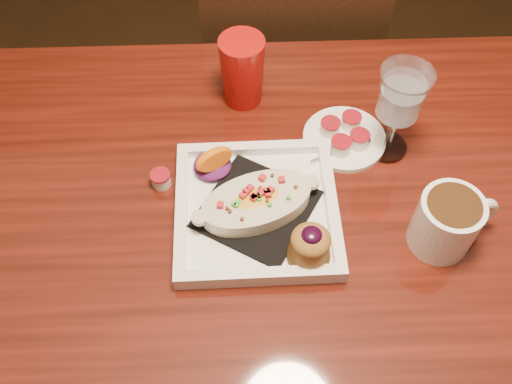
{
  "coord_description": "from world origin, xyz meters",
  "views": [
    {
      "loc": [
        -0.12,
        -0.47,
        1.54
      ],
      "look_at": [
        -0.1,
        0.06,
        0.77
      ],
      "focal_mm": 40.0,
      "sensor_mm": 36.0,
      "label": 1
    }
  ],
  "objects_px": {
    "chair_far": "(287,68)",
    "saucer": "(344,138)",
    "table": "(314,258)",
    "goblet": "(401,99)",
    "red_tumbler": "(242,71)",
    "coffee_mug": "(448,221)",
    "plate": "(262,211)"
  },
  "relations": [
    {
      "from": "coffee_mug",
      "to": "saucer",
      "type": "relative_size",
      "value": 0.91
    },
    {
      "from": "saucer",
      "to": "coffee_mug",
      "type": "bearing_deg",
      "value": -58.03
    },
    {
      "from": "chair_far",
      "to": "goblet",
      "type": "distance_m",
      "value": 0.61
    },
    {
      "from": "table",
      "to": "plate",
      "type": "relative_size",
      "value": 5.69
    },
    {
      "from": "chair_far",
      "to": "table",
      "type": "bearing_deg",
      "value": 90.0
    },
    {
      "from": "plate",
      "to": "goblet",
      "type": "height_order",
      "value": "goblet"
    },
    {
      "from": "coffee_mug",
      "to": "chair_far",
      "type": "bearing_deg",
      "value": 90.8
    },
    {
      "from": "saucer",
      "to": "plate",
      "type": "bearing_deg",
      "value": -134.11
    },
    {
      "from": "coffee_mug",
      "to": "table",
      "type": "bearing_deg",
      "value": 157.17
    },
    {
      "from": "coffee_mug",
      "to": "saucer",
      "type": "bearing_deg",
      "value": 106.64
    },
    {
      "from": "plate",
      "to": "red_tumbler",
      "type": "bearing_deg",
      "value": 94.52
    },
    {
      "from": "table",
      "to": "coffee_mug",
      "type": "distance_m",
      "value": 0.24
    },
    {
      "from": "chair_far",
      "to": "plate",
      "type": "distance_m",
      "value": 0.67
    },
    {
      "from": "table",
      "to": "red_tumbler",
      "type": "distance_m",
      "value": 0.36
    },
    {
      "from": "goblet",
      "to": "saucer",
      "type": "relative_size",
      "value": 1.21
    },
    {
      "from": "saucer",
      "to": "goblet",
      "type": "bearing_deg",
      "value": -12.1
    },
    {
      "from": "table",
      "to": "red_tumbler",
      "type": "xyz_separation_m",
      "value": [
        -0.12,
        0.29,
        0.17
      ]
    },
    {
      "from": "table",
      "to": "goblet",
      "type": "xyz_separation_m",
      "value": [
        0.14,
        0.16,
        0.22
      ]
    },
    {
      "from": "coffee_mug",
      "to": "saucer",
      "type": "xyz_separation_m",
      "value": [
        -0.13,
        0.2,
        -0.04
      ]
    },
    {
      "from": "table",
      "to": "saucer",
      "type": "distance_m",
      "value": 0.22
    },
    {
      "from": "chair_far",
      "to": "saucer",
      "type": "height_order",
      "value": "chair_far"
    },
    {
      "from": "coffee_mug",
      "to": "goblet",
      "type": "xyz_separation_m",
      "value": [
        -0.05,
        0.19,
        0.07
      ]
    },
    {
      "from": "goblet",
      "to": "saucer",
      "type": "distance_m",
      "value": 0.14
    },
    {
      "from": "table",
      "to": "red_tumbler",
      "type": "height_order",
      "value": "red_tumbler"
    },
    {
      "from": "plate",
      "to": "chair_far",
      "type": "bearing_deg",
      "value": 80.73
    },
    {
      "from": "goblet",
      "to": "red_tumbler",
      "type": "relative_size",
      "value": 1.31
    },
    {
      "from": "chair_far",
      "to": "saucer",
      "type": "xyz_separation_m",
      "value": [
        0.06,
        -0.45,
        0.26
      ]
    },
    {
      "from": "goblet",
      "to": "red_tumbler",
      "type": "distance_m",
      "value": 0.29
    },
    {
      "from": "chair_far",
      "to": "saucer",
      "type": "bearing_deg",
      "value": 97.8
    },
    {
      "from": "table",
      "to": "goblet",
      "type": "bearing_deg",
      "value": 50.28
    },
    {
      "from": "chair_far",
      "to": "coffee_mug",
      "type": "height_order",
      "value": "chair_far"
    },
    {
      "from": "table",
      "to": "chair_far",
      "type": "height_order",
      "value": "chair_far"
    }
  ]
}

